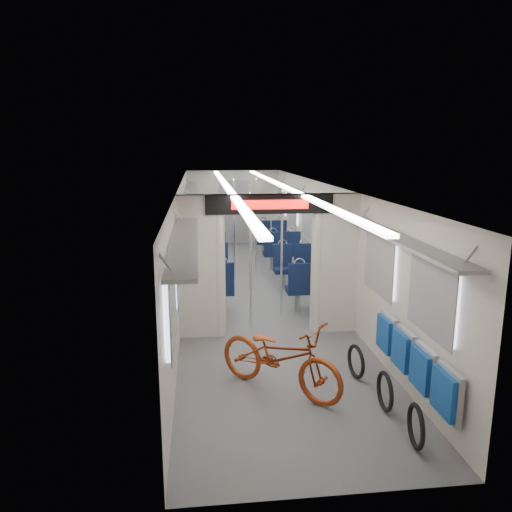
# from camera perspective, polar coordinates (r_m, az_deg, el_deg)

# --- Properties ---
(carriage) EXTENTS (12.00, 12.02, 2.31)m
(carriage) POSITION_cam_1_polar(r_m,az_deg,el_deg) (9.67, 0.03, 3.32)
(carriage) COLOR #515456
(carriage) RESTS_ON ground
(bicycle) EXTENTS (1.73, 1.67, 0.94)m
(bicycle) POSITION_cam_1_polar(r_m,az_deg,el_deg) (6.35, 2.75, -11.38)
(bicycle) COLOR #973916
(bicycle) RESTS_ON ground
(flip_bench) EXTENTS (0.12, 2.12, 0.53)m
(flip_bench) POSITION_cam_1_polar(r_m,az_deg,el_deg) (6.26, 17.46, -11.23)
(flip_bench) COLOR gray
(flip_bench) RESTS_ON carriage
(bike_hoop_a) EXTENTS (0.10, 0.48, 0.47)m
(bike_hoop_a) POSITION_cam_1_polar(r_m,az_deg,el_deg) (5.63, 17.79, -18.25)
(bike_hoop_a) COLOR black
(bike_hoop_a) RESTS_ON ground
(bike_hoop_b) EXTENTS (0.06, 0.47, 0.47)m
(bike_hoop_b) POSITION_cam_1_polar(r_m,az_deg,el_deg) (6.22, 14.50, -14.94)
(bike_hoop_b) COLOR black
(bike_hoop_b) RESTS_ON ground
(bike_hoop_c) EXTENTS (0.12, 0.46, 0.46)m
(bike_hoop_c) POSITION_cam_1_polar(r_m,az_deg,el_deg) (6.92, 11.34, -11.93)
(bike_hoop_c) COLOR black
(bike_hoop_c) RESTS_ON ground
(seat_bay_near_left) EXTENTS (0.90, 2.01, 1.08)m
(seat_bay_near_left) POSITION_cam_1_polar(r_m,az_deg,el_deg) (10.05, -5.44, -2.01)
(seat_bay_near_left) COLOR #0C1736
(seat_bay_near_left) RESTS_ON ground
(seat_bay_near_right) EXTENTS (0.88, 1.92, 1.05)m
(seat_bay_near_right) POSITION_cam_1_polar(r_m,az_deg,el_deg) (10.12, 5.22, -1.97)
(seat_bay_near_right) COLOR #0C1736
(seat_bay_near_right) RESTS_ON ground
(seat_bay_far_left) EXTENTS (0.93, 2.17, 1.13)m
(seat_bay_far_left) POSITION_cam_1_polar(r_m,az_deg,el_deg) (13.20, -5.76, 1.55)
(seat_bay_far_left) COLOR #0C1736
(seat_bay_far_left) RESTS_ON ground
(seat_bay_far_right) EXTENTS (0.90, 2.03, 1.09)m
(seat_bay_far_right) POSITION_cam_1_polar(r_m,az_deg,el_deg) (13.30, 2.33, 1.61)
(seat_bay_far_right) COLOR #0C1736
(seat_bay_far_right) RESTS_ON ground
(stanchion_near_left) EXTENTS (0.05, 0.05, 2.30)m
(stanchion_near_left) POSITION_cam_1_polar(r_m,az_deg,el_deg) (8.31, -0.59, -0.65)
(stanchion_near_left) COLOR silver
(stanchion_near_left) RESTS_ON ground
(stanchion_near_right) EXTENTS (0.04, 0.04, 2.30)m
(stanchion_near_right) POSITION_cam_1_polar(r_m,az_deg,el_deg) (8.87, 2.94, 0.16)
(stanchion_near_right) COLOR silver
(stanchion_near_right) RESTS_ON ground
(stanchion_far_left) EXTENTS (0.04, 0.04, 2.30)m
(stanchion_far_left) POSITION_cam_1_polar(r_m,az_deg,el_deg) (11.78, -2.50, 3.22)
(stanchion_far_left) COLOR silver
(stanchion_far_left) RESTS_ON ground
(stanchion_far_right) EXTENTS (0.04, 0.04, 2.30)m
(stanchion_far_right) POSITION_cam_1_polar(r_m,az_deg,el_deg) (12.02, -0.02, 3.42)
(stanchion_far_right) COLOR silver
(stanchion_far_right) RESTS_ON ground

